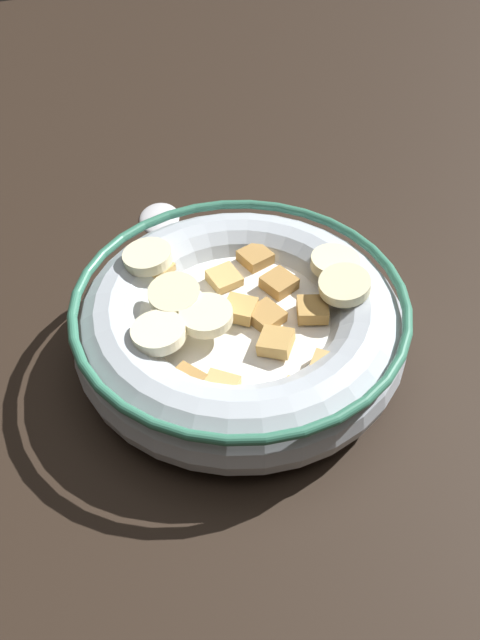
{
  "coord_description": "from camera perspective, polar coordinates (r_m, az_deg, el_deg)",
  "views": [
    {
      "loc": [
        9.08,
        27.08,
        31.89
      ],
      "look_at": [
        0.0,
        0.0,
        3.0
      ],
      "focal_mm": 38.36,
      "sensor_mm": 36.0,
      "label": 1
    }
  ],
  "objects": [
    {
      "name": "spoon",
      "position": [
        0.52,
        -6.93,
        7.47
      ],
      "size": [
        6.25,
        13.87,
        0.8
      ],
      "color": "silver",
      "rests_on": "ground_plane"
    },
    {
      "name": "ground_plane",
      "position": [
        0.44,
        -0.0,
        -3.7
      ],
      "size": [
        127.95,
        127.95,
        2.0
      ],
      "primitive_type": "cube",
      "color": "black"
    },
    {
      "name": "cereal_bowl",
      "position": [
        0.41,
        0.0,
        -0.36
      ],
      "size": [
        19.83,
        19.83,
        5.73
      ],
      "color": "#B2BCC6",
      "rests_on": "ground_plane"
    }
  ]
}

